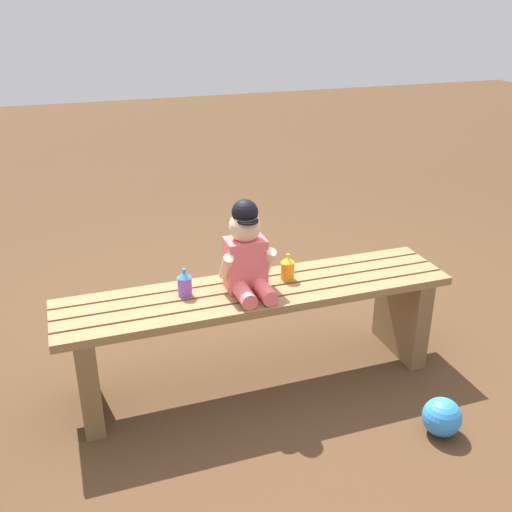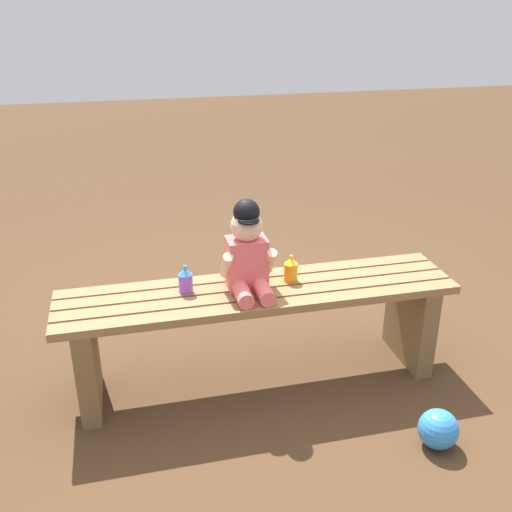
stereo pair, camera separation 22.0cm
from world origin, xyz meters
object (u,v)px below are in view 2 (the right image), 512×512
(sippy_cup_left, at_px, (186,280))
(toy_ball, at_px, (438,429))
(park_bench, at_px, (258,318))
(sippy_cup_right, at_px, (291,269))
(child_figure, at_px, (248,252))

(sippy_cup_left, relative_size, toy_ball, 0.78)
(park_bench, height_order, toy_ball, park_bench)
(sippy_cup_left, bearing_deg, park_bench, -7.69)
(sippy_cup_right, bearing_deg, sippy_cup_left, 180.00)
(park_bench, distance_m, sippy_cup_right, 0.26)
(child_figure, distance_m, sippy_cup_left, 0.29)
(park_bench, bearing_deg, sippy_cup_right, 14.82)
(child_figure, distance_m, sippy_cup_right, 0.24)
(child_figure, bearing_deg, sippy_cup_left, 172.41)
(toy_ball, bearing_deg, sippy_cup_left, 144.41)
(child_figure, xyz_separation_m, toy_ball, (0.63, -0.61, -0.57))
(sippy_cup_left, bearing_deg, sippy_cup_right, 0.00)
(sippy_cup_left, height_order, sippy_cup_right, same)
(child_figure, height_order, sippy_cup_left, child_figure)
(park_bench, distance_m, sippy_cup_left, 0.38)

